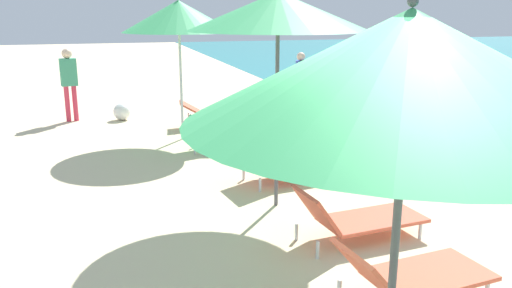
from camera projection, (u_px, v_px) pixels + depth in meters
umbrella_nearest at (408, 67)px, 2.76m from camera, size 2.44×2.44×2.61m
lounger_nearest_shoreside at (411, 274)px, 4.44m from camera, size 1.43×0.76×0.67m
umbrella_second at (278, 12)px, 6.31m from camera, size 2.26×2.26×2.81m
lounger_second_shoreside at (286, 163)px, 7.86m from camera, size 1.52×0.89×0.62m
lounger_second_inland at (356, 217)px, 5.82m from camera, size 1.53×0.74×0.66m
umbrella_farthest at (179, 16)px, 9.88m from camera, size 2.18×2.18×2.77m
lounger_farthest_shoreside at (215, 111)px, 11.55m from camera, size 1.64×0.76×0.58m
lounger_farthest_inland at (223, 132)px, 9.57m from camera, size 1.43×0.87×0.63m
person_walking_near at (357, 83)px, 10.62m from camera, size 0.42×0.36×1.75m
person_walking_mid at (301, 78)px, 12.69m from camera, size 0.31×0.41×1.53m
person_walking_far at (69, 77)px, 11.89m from camera, size 0.39×0.28×1.68m
beach_ball at (122, 112)px, 12.22m from camera, size 0.40×0.40×0.40m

